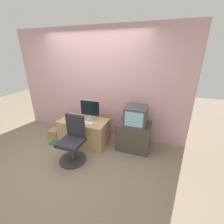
# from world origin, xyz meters

# --- Properties ---
(ground_plane) EXTENTS (12.00, 12.00, 0.00)m
(ground_plane) POSITION_xyz_m (0.00, 0.00, 0.00)
(ground_plane) COLOR #7F705B
(wall_back) EXTENTS (4.40, 0.05, 2.60)m
(wall_back) POSITION_xyz_m (0.00, 1.32, 1.30)
(wall_back) COLOR #CC9EA3
(wall_back) RESTS_ON ground_plane
(desk) EXTENTS (1.12, 0.60, 0.57)m
(desk) POSITION_xyz_m (-0.10, 0.77, 0.28)
(desk) COLOR tan
(desk) RESTS_ON ground_plane
(side_stand) EXTENTS (0.71, 0.51, 0.62)m
(side_stand) POSITION_xyz_m (1.07, 0.90, 0.31)
(side_stand) COLOR #4C4238
(side_stand) RESTS_ON ground_plane
(main_monitor) EXTENTS (0.49, 0.18, 0.47)m
(main_monitor) POSITION_xyz_m (0.03, 0.88, 0.81)
(main_monitor) COLOR #B2B2B7
(main_monitor) RESTS_ON desk
(keyboard) EXTENTS (0.33, 0.13, 0.01)m
(keyboard) POSITION_xyz_m (0.02, 0.67, 0.58)
(keyboard) COLOR white
(keyboard) RESTS_ON desk
(mouse) EXTENTS (0.06, 0.03, 0.03)m
(mouse) POSITION_xyz_m (0.23, 0.68, 0.58)
(mouse) COLOR silver
(mouse) RESTS_ON desk
(crt_tv) EXTENTS (0.44, 0.45, 0.39)m
(crt_tv) POSITION_xyz_m (1.10, 0.87, 0.82)
(crt_tv) COLOR #474747
(crt_tv) RESTS_ON side_stand
(office_chair) EXTENTS (0.54, 0.54, 0.93)m
(office_chair) POSITION_xyz_m (0.01, 0.12, 0.39)
(office_chair) COLOR #333333
(office_chair) RESTS_ON ground_plane
(cardboard_box_lower) EXTENTS (0.27, 0.21, 0.21)m
(cardboard_box_lower) POSITION_xyz_m (-0.92, 0.68, 0.11)
(cardboard_box_lower) COLOR #A3845B
(cardboard_box_lower) RESTS_ON ground_plane
(book) EXTENTS (0.22, 0.17, 0.02)m
(book) POSITION_xyz_m (-0.74, 0.43, 0.01)
(book) COLOR #2D6638
(book) RESTS_ON ground_plane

